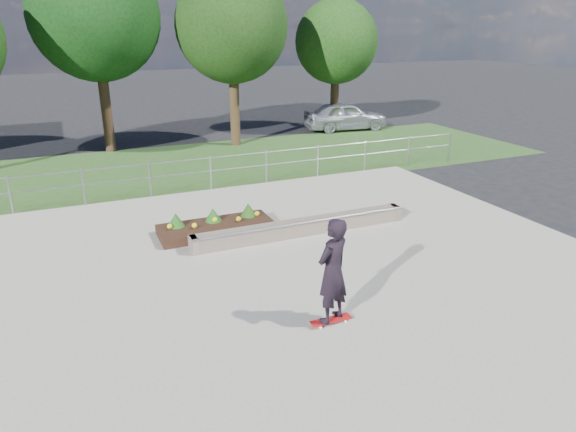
# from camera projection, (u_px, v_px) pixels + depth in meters

# --- Properties ---
(ground) EXTENTS (120.00, 120.00, 0.00)m
(ground) POSITION_uv_depth(u_px,v_px,m) (308.00, 288.00, 10.91)
(ground) COLOR black
(ground) RESTS_ON ground
(grass_verge) EXTENTS (30.00, 8.00, 0.02)m
(grass_verge) POSITION_uv_depth(u_px,v_px,m) (188.00, 166.00, 20.35)
(grass_verge) COLOR #27481C
(grass_verge) RESTS_ON ground
(concrete_slab) EXTENTS (15.00, 15.00, 0.06)m
(concrete_slab) POSITION_uv_depth(u_px,v_px,m) (308.00, 287.00, 10.90)
(concrete_slab) COLOR gray
(concrete_slab) RESTS_ON ground
(fence) EXTENTS (20.06, 0.06, 1.20)m
(fence) POSITION_uv_depth(u_px,v_px,m) (210.00, 169.00, 17.08)
(fence) COLOR #999CA2
(fence) RESTS_ON ground
(tree_mid_left) EXTENTS (5.25, 5.25, 8.25)m
(tree_mid_left) POSITION_uv_depth(u_px,v_px,m) (95.00, 16.00, 20.91)
(tree_mid_left) COLOR #331E14
(tree_mid_left) RESTS_ON ground
(tree_mid_right) EXTENTS (4.90, 4.90, 7.70)m
(tree_mid_right) POSITION_uv_depth(u_px,v_px,m) (232.00, 26.00, 22.24)
(tree_mid_right) COLOR #332314
(tree_mid_right) RESTS_ON ground
(tree_far_right) EXTENTS (4.20, 4.20, 6.60)m
(tree_far_right) POSITION_uv_depth(u_px,v_px,m) (336.00, 42.00, 26.05)
(tree_far_right) COLOR #312113
(tree_far_right) RESTS_ON ground
(grind_ledge) EXTENTS (6.00, 0.44, 0.43)m
(grind_ledge) POSITION_uv_depth(u_px,v_px,m) (302.00, 227.00, 13.50)
(grind_ledge) COLOR brown
(grind_ledge) RESTS_ON concrete_slab
(planter_bed) EXTENTS (3.00, 1.20, 0.61)m
(planter_bed) POSITION_uv_depth(u_px,v_px,m) (216.00, 226.00, 13.66)
(planter_bed) COLOR black
(planter_bed) RESTS_ON concrete_slab
(skateboarder) EXTENTS (0.86, 0.73, 2.07)m
(skateboarder) POSITION_uv_depth(u_px,v_px,m) (333.00, 271.00, 9.14)
(skateboarder) COLOR white
(skateboarder) RESTS_ON concrete_slab
(parked_car) EXTENTS (4.56, 2.24, 1.50)m
(parked_car) POSITION_uv_depth(u_px,v_px,m) (345.00, 116.00, 27.27)
(parked_car) COLOR #A4A8AE
(parked_car) RESTS_ON ground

